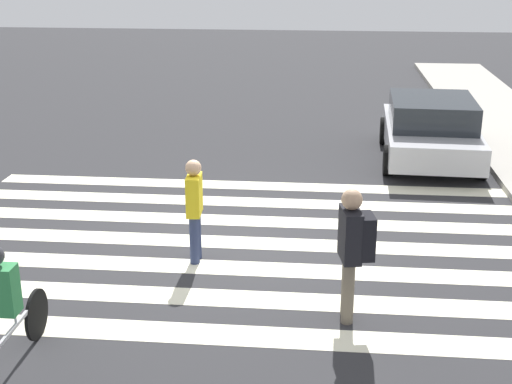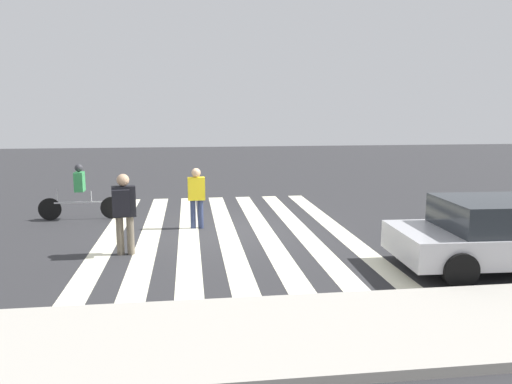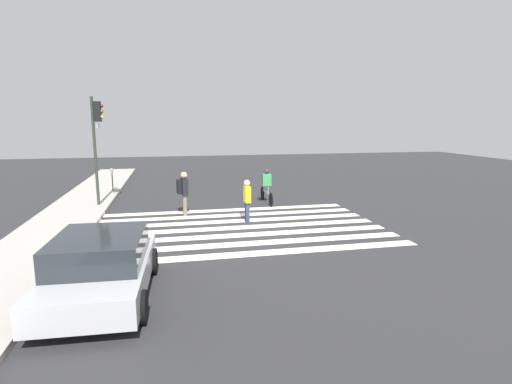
{
  "view_description": "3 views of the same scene",
  "coord_description": "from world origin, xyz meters",
  "px_view_note": "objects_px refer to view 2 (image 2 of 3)",
  "views": [
    {
      "loc": [
        10.51,
        1.42,
        4.56
      ],
      "look_at": [
        0.0,
        0.43,
        0.88
      ],
      "focal_mm": 50.0,
      "sensor_mm": 36.0,
      "label": 1
    },
    {
      "loc": [
        0.91,
        12.53,
        3.09
      ],
      "look_at": [
        -0.67,
        0.8,
        1.14
      ],
      "focal_mm": 35.0,
      "sensor_mm": 36.0,
      "label": 2
    },
    {
      "loc": [
        -13.54,
        2.29,
        3.74
      ],
      "look_at": [
        0.47,
        -0.7,
        1.18
      ],
      "focal_mm": 28.0,
      "sensor_mm": 36.0,
      "label": 3
    }
  ],
  "objects_px": {
    "pedestrian_child_with_backpack": "(124,208)",
    "car_parked_far_curb": "(499,234)",
    "cyclist_far_lane": "(80,190)",
    "pedestrian_adult_blue_shirt": "(196,195)"
  },
  "relations": [
    {
      "from": "pedestrian_child_with_backpack",
      "to": "car_parked_far_curb",
      "type": "relative_size",
      "value": 0.43
    },
    {
      "from": "pedestrian_child_with_backpack",
      "to": "cyclist_far_lane",
      "type": "distance_m",
      "value": 4.16
    },
    {
      "from": "pedestrian_child_with_backpack",
      "to": "car_parked_far_curb",
      "type": "bearing_deg",
      "value": -24.59
    },
    {
      "from": "cyclist_far_lane",
      "to": "car_parked_far_curb",
      "type": "height_order",
      "value": "cyclist_far_lane"
    },
    {
      "from": "pedestrian_child_with_backpack",
      "to": "car_parked_far_curb",
      "type": "height_order",
      "value": "pedestrian_child_with_backpack"
    },
    {
      "from": "cyclist_far_lane",
      "to": "pedestrian_child_with_backpack",
      "type": "bearing_deg",
      "value": 114.0
    },
    {
      "from": "pedestrian_adult_blue_shirt",
      "to": "car_parked_far_curb",
      "type": "distance_m",
      "value": 7.16
    },
    {
      "from": "pedestrian_adult_blue_shirt",
      "to": "car_parked_far_curb",
      "type": "relative_size",
      "value": 0.39
    },
    {
      "from": "car_parked_far_curb",
      "to": "cyclist_far_lane",
      "type": "bearing_deg",
      "value": -30.07
    },
    {
      "from": "cyclist_far_lane",
      "to": "car_parked_far_curb",
      "type": "xyz_separation_m",
      "value": [
        -9.03,
        5.77,
        -0.15
      ]
    }
  ]
}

